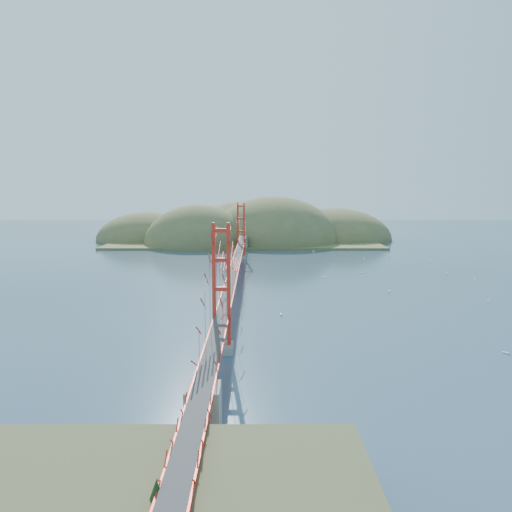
{
  "coord_description": "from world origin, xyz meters",
  "views": [
    {
      "loc": [
        3.04,
        -73.47,
        14.66
      ],
      "look_at": [
        3.1,
        0.0,
        4.66
      ],
      "focal_mm": 35.0,
      "sensor_mm": 36.0,
      "label": 1
    }
  ],
  "objects_px": {
    "fort": "(208,446)",
    "sailboat_2": "(488,301)",
    "bridge": "(235,240)",
    "sailboat_1": "(361,272)",
    "sailboat_0": "(389,291)"
  },
  "relations": [
    {
      "from": "fort",
      "to": "sailboat_2",
      "type": "height_order",
      "value": "fort"
    },
    {
      "from": "sailboat_2",
      "to": "sailboat_1",
      "type": "height_order",
      "value": "sailboat_1"
    },
    {
      "from": "sailboat_0",
      "to": "fort",
      "type": "bearing_deg",
      "value": -116.15
    },
    {
      "from": "fort",
      "to": "sailboat_1",
      "type": "height_order",
      "value": "fort"
    },
    {
      "from": "fort",
      "to": "sailboat_1",
      "type": "distance_m",
      "value": 63.56
    },
    {
      "from": "fort",
      "to": "sailboat_0",
      "type": "relative_size",
      "value": 5.01
    },
    {
      "from": "bridge",
      "to": "sailboat_1",
      "type": "bearing_deg",
      "value": 29.4
    },
    {
      "from": "bridge",
      "to": "sailboat_2",
      "type": "distance_m",
      "value": 35.5
    },
    {
      "from": "sailboat_2",
      "to": "sailboat_1",
      "type": "relative_size",
      "value": 0.93
    },
    {
      "from": "sailboat_0",
      "to": "sailboat_1",
      "type": "xyz_separation_m",
      "value": [
        -0.76,
        15.78,
        -0.02
      ]
    },
    {
      "from": "sailboat_0",
      "to": "sailboat_1",
      "type": "height_order",
      "value": "sailboat_0"
    },
    {
      "from": "bridge",
      "to": "fort",
      "type": "xyz_separation_m",
      "value": [
        0.4,
        -47.98,
        -6.34
      ]
    },
    {
      "from": "fort",
      "to": "sailboat_2",
      "type": "bearing_deg",
      "value": 48.89
    },
    {
      "from": "fort",
      "to": "sailboat_2",
      "type": "relative_size",
      "value": 6.37
    },
    {
      "from": "sailboat_2",
      "to": "sailboat_0",
      "type": "relative_size",
      "value": 0.79
    }
  ]
}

